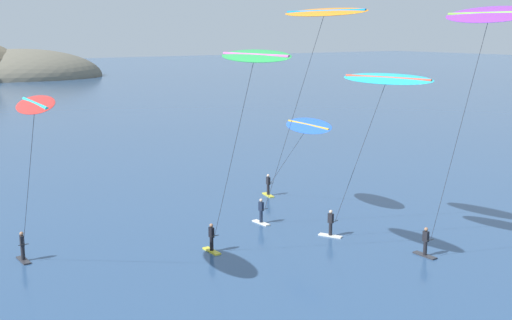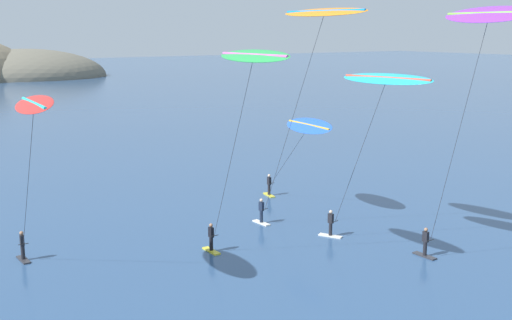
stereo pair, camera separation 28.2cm
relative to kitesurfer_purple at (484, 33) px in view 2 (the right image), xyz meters
name	(u,v)px [view 2 (the right image)]	position (x,y,z in m)	size (l,w,h in m)	color
kitesurfer_purple	(484,33)	(0.00, 0.00, 0.00)	(1.74, 6.48, 13.96)	#2D2D33
kitesurfer_red	(33,118)	(-19.73, 9.56, -3.83)	(1.80, 9.17, 9.78)	#2D2D33
kitesurfer_orange	(319,28)	(-3.55, 8.57, 0.28)	(2.38, 9.11, 14.03)	silver
kitesurfer_cyan	(382,91)	(-1.60, 5.32, -3.20)	(2.44, 7.42, 10.39)	silver
kitesurfer_green	(249,75)	(-9.75, 6.46, -2.06)	(1.26, 7.96, 11.82)	yellow
kitesurfer_blue	(306,130)	(-0.04, 14.21, -6.71)	(1.97, 8.80, 6.72)	yellow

